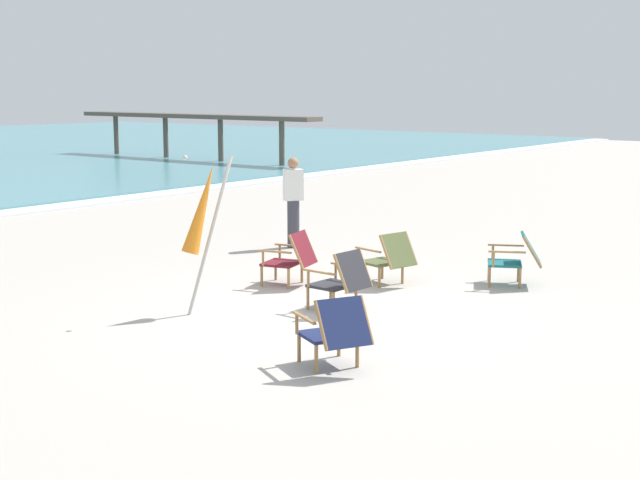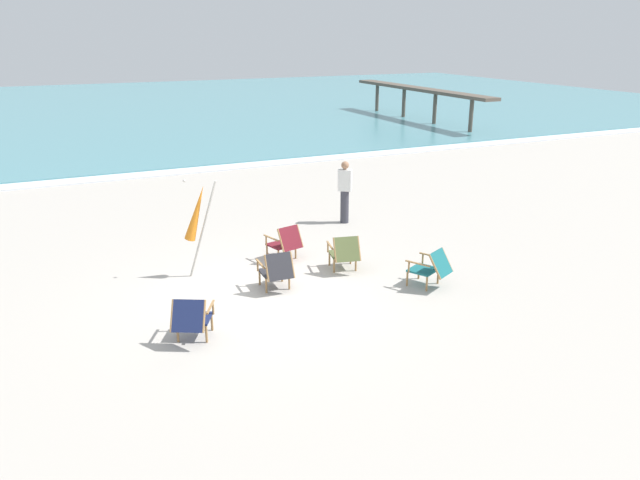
# 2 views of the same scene
# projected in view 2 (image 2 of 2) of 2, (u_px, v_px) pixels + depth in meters

# --- Properties ---
(ground_plane) EXTENTS (80.00, 80.00, 0.00)m
(ground_plane) POSITION_uv_depth(u_px,v_px,m) (264.00, 293.00, 11.99)
(ground_plane) COLOR #B2AAA0
(sea) EXTENTS (80.00, 40.00, 0.10)m
(sea) POSITION_uv_depth(u_px,v_px,m) (92.00, 109.00, 39.30)
(sea) COLOR teal
(sea) RESTS_ON ground
(surf_band) EXTENTS (80.00, 1.10, 0.06)m
(surf_band) POSITION_uv_depth(u_px,v_px,m) (152.00, 173.00, 21.86)
(surf_band) COLOR white
(surf_band) RESTS_ON ground
(beach_chair_mid_center) EXTENTS (0.86, 0.95, 0.77)m
(beach_chair_mid_center) POSITION_uv_depth(u_px,v_px,m) (192.00, 317.00, 10.02)
(beach_chair_mid_center) COLOR #19234C
(beach_chair_mid_center) RESTS_ON ground
(beach_chair_back_right) EXTENTS (0.74, 0.84, 0.80)m
(beach_chair_back_right) POSITION_uv_depth(u_px,v_px,m) (285.00, 242.00, 13.58)
(beach_chair_back_right) COLOR maroon
(beach_chair_back_right) RESTS_ON ground
(beach_chair_front_right) EXTENTS (0.62, 0.74, 0.80)m
(beach_chair_front_right) POSITION_uv_depth(u_px,v_px,m) (277.00, 270.00, 12.01)
(beach_chair_front_right) COLOR #28282D
(beach_chair_front_right) RESTS_ON ground
(beach_chair_front_left) EXTENTS (0.87, 0.95, 0.78)m
(beach_chair_front_left) POSITION_uv_depth(u_px,v_px,m) (431.00, 267.00, 12.16)
(beach_chair_front_left) COLOR #196066
(beach_chair_front_left) RESTS_ON ground
(beach_chair_back_left) EXTENTS (0.72, 0.86, 0.79)m
(beach_chair_back_left) POSITION_uv_depth(u_px,v_px,m) (345.00, 252.00, 12.97)
(beach_chair_back_left) COLOR #515B33
(beach_chair_back_left) RESTS_ON ground
(umbrella_furled_orange) EXTENTS (0.70, 0.43, 2.04)m
(umbrella_furled_orange) POSITION_uv_depth(u_px,v_px,m) (197.00, 214.00, 12.40)
(umbrella_furled_orange) COLOR #B7B2A8
(umbrella_furled_orange) RESTS_ON ground
(person_near_chairs) EXTENTS (0.39, 0.37, 1.63)m
(person_near_chairs) POSITION_uv_depth(u_px,v_px,m) (345.00, 191.00, 16.13)
(person_near_chairs) COLOR #383842
(person_near_chairs) RESTS_ON ground
(pier_distant) EXTENTS (0.90, 12.14, 1.85)m
(pier_distant) POSITION_uv_depth(u_px,v_px,m) (419.00, 91.00, 33.75)
(pier_distant) COLOR brown
(pier_distant) RESTS_ON ground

